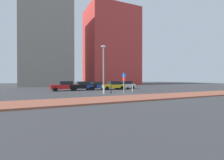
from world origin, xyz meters
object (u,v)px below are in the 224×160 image
Objects in this scene: parked_car_white at (124,85)px; traffic_bollard_near at (104,90)px; parked_car_yellow at (113,85)px; parking_sign_post at (124,80)px; street_lamp at (104,65)px; traffic_bollard_mid at (111,90)px; parked_car_red at (65,86)px; parked_car_blue at (97,86)px; parked_car_black at (83,86)px; traffic_bollard_far at (132,88)px; parking_meter at (103,86)px.

traffic_bollard_near is (-7.26, -7.77, -0.24)m from parked_car_white.
parked_car_yellow is 8.56m from traffic_bollard_near.
parking_sign_post is 0.43× the size of street_lamp.
parked_car_white is at bearing 49.93° from traffic_bollard_mid.
parked_car_yellow and parked_car_white have the same top height.
street_lamp is at bearing 161.00° from parking_sign_post.
parked_car_red is 8.65m from traffic_bollard_near.
parked_car_red is at bearing 123.61° from traffic_bollard_mid.
parked_car_red is 9.90m from parking_sign_post.
parked_car_blue is 0.65× the size of street_lamp.
parked_car_blue reaches higher than traffic_bollard_mid.
parked_car_black is 1.62× the size of parking_sign_post.
traffic_bollard_far is (8.95, -6.02, -0.30)m from parked_car_red.
parked_car_blue is at bearing 76.81° from traffic_bollard_near.
parked_car_blue is 4.37× the size of traffic_bollard_mid.
traffic_bollard_far is at bearing -33.93° from parked_car_red.
parking_meter is (-1.17, -5.97, 0.20)m from parked_car_blue.
parked_car_yellow is 3.86× the size of traffic_bollard_near.
parked_car_yellow reaches higher than traffic_bollard_far.
parked_car_yellow is at bearing 53.69° from street_lamp.
parked_car_white is (2.63, 0.58, 0.01)m from parked_car_yellow.
parked_car_red is at bearing 178.80° from parked_car_black.
parked_car_red is 2.89m from parked_car_black.
traffic_bollard_far is at bearing -59.86° from parked_car_blue.
street_lamp is (-2.66, 0.92, 2.12)m from parking_sign_post.
traffic_bollard_near is at bearing -84.60° from parked_car_black.
parked_car_blue is 1.05× the size of parked_car_white.
parked_car_black is at bearing 120.03° from parking_sign_post.
parked_car_black is 4.12× the size of traffic_bollard_near.
traffic_bollard_near is (0.74, -7.80, -0.21)m from parked_car_black.
traffic_bollard_near is at bearing -109.78° from street_lamp.
street_lamp reaches higher than traffic_bollard_near.
parked_car_blue is 2.87m from parked_car_yellow.
parked_car_blue reaches higher than traffic_bollard_near.
parked_car_white is at bearing 41.80° from parking_meter.
parking_sign_post is at bearing 6.78° from traffic_bollard_mid.
parking_sign_post is 3.53m from street_lamp.
traffic_bollard_near is 1.13× the size of traffic_bollard_far.
traffic_bollard_mid is 4.30m from traffic_bollard_far.
street_lamp is (1.36, -6.05, 3.11)m from parked_car_black.
parking_sign_post is 2.86× the size of traffic_bollard_far.
parked_car_yellow is (2.80, -0.65, 0.04)m from parked_car_blue.
parking_meter is 1.48× the size of traffic_bollard_far.
parked_car_black is 8.50m from traffic_bollard_far.
parked_car_red is at bearing 146.07° from traffic_bollard_far.
parked_car_white is 8.06m from parking_sign_post.
parking_meter is (4.29, -5.98, 0.14)m from parked_car_red.
parked_car_red is at bearing 125.65° from parking_meter.
parked_car_black is 6.09m from parking_meter.
parked_car_blue is at bearing 101.71° from parking_sign_post.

